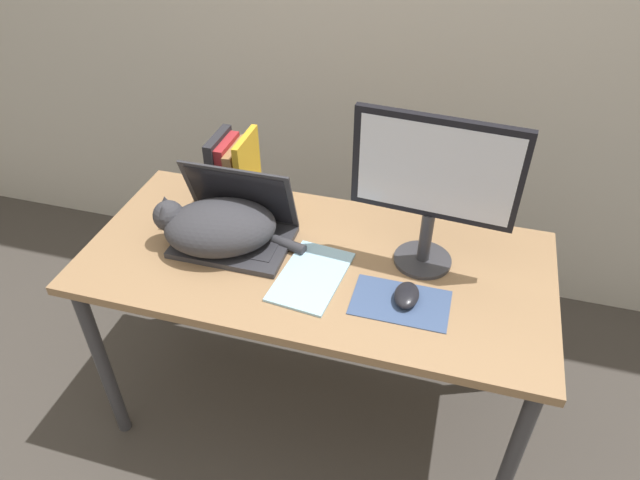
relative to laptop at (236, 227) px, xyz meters
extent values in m
cube|color=#93704C|center=(0.26, -0.02, -0.06)|extent=(1.37, 0.65, 0.03)
cylinder|color=#38383D|center=(-0.38, -0.30, -0.42)|extent=(0.04, 0.04, 0.69)
cylinder|color=#38383D|center=(0.89, -0.30, -0.42)|extent=(0.04, 0.04, 0.69)
cylinder|color=#38383D|center=(-0.38, 0.25, -0.42)|extent=(0.04, 0.04, 0.69)
cylinder|color=#38383D|center=(0.89, 0.25, -0.42)|extent=(0.04, 0.04, 0.69)
cube|color=#2D2D33|center=(0.00, -0.02, -0.04)|extent=(0.34, 0.24, 0.02)
cube|color=#28282D|center=(0.00, -0.04, -0.03)|extent=(0.28, 0.12, 0.00)
cube|color=#2D2D33|center=(0.00, 0.06, 0.08)|extent=(0.34, 0.08, 0.23)
cube|color=black|center=(0.00, 0.05, 0.08)|extent=(0.31, 0.07, 0.20)
ellipsoid|color=#333338|center=(-0.03, -0.04, 0.03)|extent=(0.39, 0.33, 0.15)
sphere|color=#333338|center=(-0.18, -0.06, 0.05)|extent=(0.09, 0.09, 0.09)
cone|color=#333338|center=(-0.20, -0.04, 0.09)|extent=(0.04, 0.04, 0.03)
cone|color=#333338|center=(-0.18, -0.09, 0.09)|extent=(0.04, 0.04, 0.03)
cylinder|color=#333338|center=(0.15, 0.00, -0.03)|extent=(0.14, 0.06, 0.03)
cylinder|color=#333338|center=(0.56, 0.05, -0.04)|extent=(0.17, 0.17, 0.01)
cylinder|color=#333338|center=(0.56, 0.05, 0.04)|extent=(0.04, 0.04, 0.16)
cube|color=black|center=(0.56, 0.05, 0.27)|extent=(0.44, 0.06, 0.29)
cube|color=silver|center=(0.56, 0.04, 0.27)|extent=(0.41, 0.03, 0.26)
cube|color=#384C75|center=(0.53, -0.14, -0.05)|extent=(0.26, 0.16, 0.00)
ellipsoid|color=black|center=(0.54, -0.12, -0.03)|extent=(0.07, 0.10, 0.03)
cube|color=#232328|center=(-0.12, 0.19, 0.07)|extent=(0.03, 0.16, 0.24)
cube|color=maroon|center=(-0.09, 0.19, 0.07)|extent=(0.03, 0.14, 0.23)
cube|color=olive|center=(-0.06, 0.19, 0.06)|extent=(0.04, 0.16, 0.21)
cube|color=gold|center=(-0.03, 0.19, 0.08)|extent=(0.02, 0.17, 0.25)
cube|color=#99C6E0|center=(0.27, -0.10, -0.04)|extent=(0.20, 0.29, 0.01)
camera|label=1|loc=(0.62, -1.25, 1.04)|focal=32.00mm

